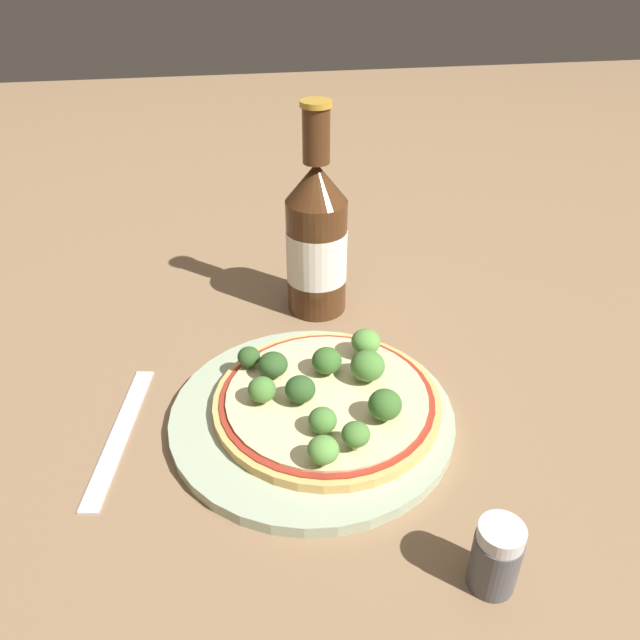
{
  "coord_description": "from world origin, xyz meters",
  "views": [
    {
      "loc": [
        -0.08,
        -0.45,
        0.41
      ],
      "look_at": [
        0.01,
        0.08,
        0.06
      ],
      "focal_mm": 35.0,
      "sensor_mm": 36.0,
      "label": 1
    }
  ],
  "objects_px": {
    "pepper_shaker": "(496,557)",
    "fork": "(120,433)",
    "pizza": "(323,404)",
    "beer_bottle": "(317,239)"
  },
  "relations": [
    {
      "from": "pizza",
      "to": "beer_bottle",
      "type": "distance_m",
      "value": 0.22
    },
    {
      "from": "fork",
      "to": "beer_bottle",
      "type": "bearing_deg",
      "value": -38.06
    },
    {
      "from": "pizza",
      "to": "pepper_shaker",
      "type": "height_order",
      "value": "pepper_shaker"
    },
    {
      "from": "pizza",
      "to": "fork",
      "type": "relative_size",
      "value": 1.18
    },
    {
      "from": "pepper_shaker",
      "to": "fork",
      "type": "height_order",
      "value": "pepper_shaker"
    },
    {
      "from": "pizza",
      "to": "pepper_shaker",
      "type": "relative_size",
      "value": 3.61
    },
    {
      "from": "pizza",
      "to": "pepper_shaker",
      "type": "distance_m",
      "value": 0.21
    },
    {
      "from": "pizza",
      "to": "pepper_shaker",
      "type": "bearing_deg",
      "value": -64.33
    },
    {
      "from": "beer_bottle",
      "to": "pepper_shaker",
      "type": "xyz_separation_m",
      "value": [
        0.07,
        -0.39,
        -0.06
      ]
    },
    {
      "from": "beer_bottle",
      "to": "pepper_shaker",
      "type": "bearing_deg",
      "value": -80.47
    }
  ]
}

